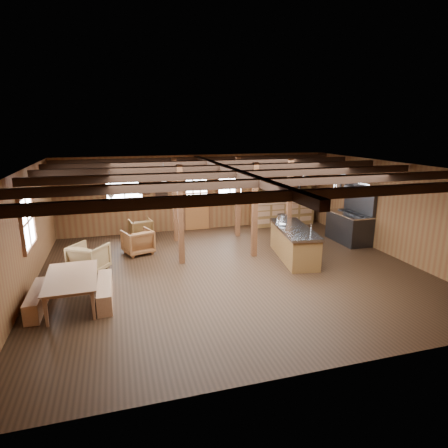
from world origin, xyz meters
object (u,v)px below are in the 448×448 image
Objects in this scene: commercial_range at (351,223)px; armchair_c at (89,258)px; armchair_b at (141,229)px; dining_table at (74,290)px; kitchen_island at (294,243)px; armchair_a at (138,242)px.

commercial_range reaches higher than armchair_c.
commercial_range is 8.36m from armchair_c.
armchair_b is 3.20m from armchair_c.
dining_table is 1.94m from armchair_c.
armchair_c is at bearing -176.06° from kitchen_island.
armchair_c is at bearing -176.84° from commercial_range.
commercial_range is 7.19m from armchair_b.
armchair_b is at bearing -115.67° from armchair_a.
armchair_c is at bearing 51.89° from armchair_b.
armchair_a is at bearing -104.86° from armchair_c.
armchair_b is (-6.79, 2.34, -0.32)m from commercial_range.
commercial_range is 2.75× the size of armchair_b.
armchair_a is 1.79m from armchair_c.
kitchen_island reaches higher than armchair_a.
commercial_range is 8.88m from dining_table.
kitchen_island is at bearing -151.38° from armchair_c.
armchair_b is at bearing -84.98° from armchair_c.
dining_table is at bearing 60.55° from armchair_b.
armchair_a is 1.63m from armchair_b.
armchair_c is at bearing 22.49° from armchair_a.
kitchen_island is 4.72m from armchair_a.
armchair_b is 0.88× the size of armchair_c.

